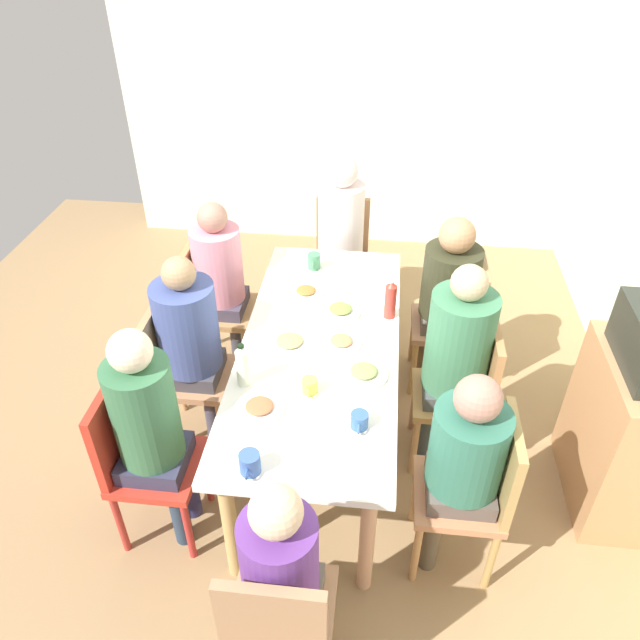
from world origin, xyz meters
name	(u,v)px	position (x,y,z in m)	size (l,w,h in m)	color
ground_plane	(320,441)	(0.00, 0.00, 0.00)	(6.02, 6.02, 0.00)	#94744E
wall_left	(356,93)	(-2.57, 0.00, 1.30)	(0.12, 3.90, 2.60)	white
dining_table	(320,356)	(0.00, 0.00, 0.66)	(1.95, 0.82, 0.75)	white
chair_0	(341,253)	(-1.35, 0.00, 0.51)	(0.40, 0.40, 0.90)	tan
person_0	(341,228)	(-1.26, 0.00, 0.77)	(0.31, 0.31, 1.28)	brown
chair_1	(180,366)	(0.00, -0.79, 0.51)	(0.40, 0.40, 0.90)	#AC7B56
person_1	(190,336)	(0.00, -0.70, 0.73)	(0.33, 0.33, 1.22)	#424542
chair_2	(458,317)	(-0.65, 0.79, 0.51)	(0.40, 0.40, 0.90)	#B17B58
person_2	(448,288)	(-0.65, 0.70, 0.72)	(0.34, 0.34, 1.19)	brown
chair_3	(278,621)	(1.35, 0.00, 0.51)	(0.40, 0.40, 0.90)	tan
person_3	(281,572)	(1.26, 0.00, 0.69)	(0.30, 0.30, 1.15)	brown
chair_4	(478,486)	(0.65, 0.79, 0.51)	(0.40, 0.40, 0.90)	#B67751
person_4	(463,457)	(0.65, 0.70, 0.70)	(0.33, 0.33, 1.15)	brown
chair_5	(466,388)	(0.00, 0.79, 0.51)	(0.40, 0.40, 0.90)	#AE844A
person_5	(456,351)	(0.00, 0.70, 0.76)	(0.34, 0.34, 1.27)	#3A474A
chair_6	(210,301)	(-0.65, -0.79, 0.51)	(0.40, 0.40, 0.90)	#A87C4B
person_6	(221,275)	(-0.65, -0.70, 0.72)	(0.31, 0.31, 1.20)	#473C4C
chair_7	(139,456)	(0.65, -0.79, 0.51)	(0.40, 0.40, 0.90)	#B93123
person_7	(149,423)	(0.65, -0.70, 0.74)	(0.30, 0.30, 1.26)	navy
plate_0	(306,292)	(-0.45, -0.13, 0.77)	(0.20, 0.20, 0.04)	white
plate_1	(340,310)	(-0.29, 0.08, 0.77)	(0.23, 0.23, 0.04)	silver
plate_2	(364,373)	(0.23, 0.24, 0.77)	(0.24, 0.24, 0.04)	silver
plate_3	(289,342)	(0.03, -0.16, 0.77)	(0.25, 0.25, 0.04)	silver
plate_4	(259,408)	(0.52, -0.22, 0.77)	(0.23, 0.23, 0.04)	white
plate_5	(341,342)	(0.00, 0.11, 0.77)	(0.21, 0.21, 0.04)	white
cup_0	(310,386)	(0.37, -0.01, 0.79)	(0.11, 0.07, 0.08)	#E0C84D
cup_1	(314,261)	(-0.74, -0.12, 0.80)	(0.11, 0.08, 0.10)	#498A60
cup_2	(250,463)	(0.87, -0.19, 0.80)	(0.12, 0.09, 0.10)	#3A5A9C
cup_3	(359,421)	(0.57, 0.24, 0.79)	(0.12, 0.08, 0.08)	#365D98
bottle_0	(243,365)	(0.35, -0.33, 0.86)	(0.06, 0.06, 0.24)	silver
bottle_1	(390,300)	(-0.28, 0.35, 0.87)	(0.06, 0.06, 0.24)	red
side_cabinet	(628,435)	(0.19, 1.59, 0.45)	(0.70, 0.44, 0.90)	#B07F52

